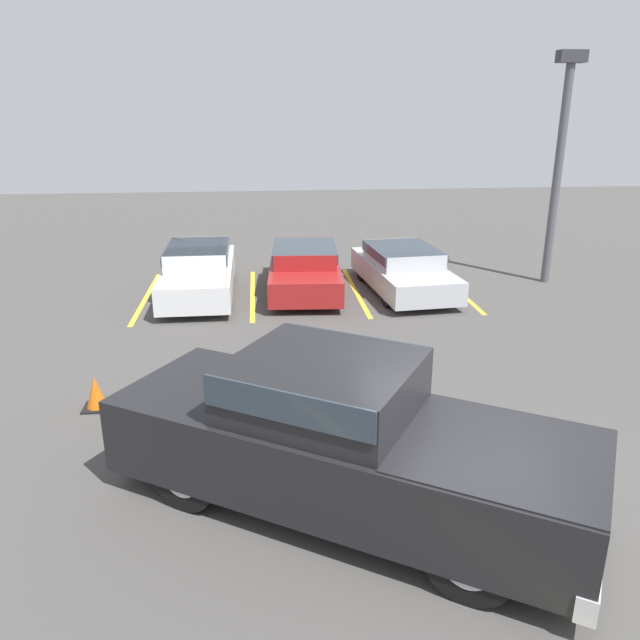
{
  "coord_description": "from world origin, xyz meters",
  "views": [
    {
      "loc": [
        -2.43,
        -6.03,
        4.67
      ],
      "look_at": [
        -1.37,
        4.5,
        1.0
      ],
      "focal_mm": 35.0,
      "sensor_mm": 36.0,
      "label": 1
    }
  ],
  "objects_px": {
    "parked_sedan_c": "(403,268)",
    "traffic_cone": "(96,394)",
    "pickup_truck": "(347,438)",
    "parked_sedan_b": "(305,267)",
    "parked_sedan_a": "(199,269)",
    "light_post": "(560,154)"
  },
  "relations": [
    {
      "from": "parked_sedan_a",
      "to": "traffic_cone",
      "type": "distance_m",
      "value": 6.38
    },
    {
      "from": "parked_sedan_a",
      "to": "parked_sedan_c",
      "type": "relative_size",
      "value": 1.02
    },
    {
      "from": "pickup_truck",
      "to": "parked_sedan_b",
      "type": "bearing_deg",
      "value": 120.32
    },
    {
      "from": "pickup_truck",
      "to": "light_post",
      "type": "xyz_separation_m",
      "value": [
        6.93,
        9.6,
        2.51
      ]
    },
    {
      "from": "traffic_cone",
      "to": "parked_sedan_b",
      "type": "bearing_deg",
      "value": 58.85
    },
    {
      "from": "parked_sedan_c",
      "to": "pickup_truck",
      "type": "bearing_deg",
      "value": -22.41
    },
    {
      "from": "parked_sedan_a",
      "to": "parked_sedan_c",
      "type": "xyz_separation_m",
      "value": [
        5.29,
        -0.14,
        -0.06
      ]
    },
    {
      "from": "parked_sedan_b",
      "to": "light_post",
      "type": "xyz_separation_m",
      "value": [
        6.71,
        0.21,
        2.81
      ]
    },
    {
      "from": "pickup_truck",
      "to": "parked_sedan_b",
      "type": "relative_size",
      "value": 1.36
    },
    {
      "from": "light_post",
      "to": "parked_sedan_b",
      "type": "bearing_deg",
      "value": -178.22
    },
    {
      "from": "parked_sedan_a",
      "to": "parked_sedan_b",
      "type": "relative_size",
      "value": 1.02
    },
    {
      "from": "parked_sedan_a",
      "to": "traffic_cone",
      "type": "bearing_deg",
      "value": -10.91
    },
    {
      "from": "parked_sedan_b",
      "to": "traffic_cone",
      "type": "xyz_separation_m",
      "value": [
        -3.87,
        -6.41,
        -0.38
      ]
    },
    {
      "from": "parked_sedan_c",
      "to": "light_post",
      "type": "xyz_separation_m",
      "value": [
        4.15,
        0.49,
        2.82
      ]
    },
    {
      "from": "pickup_truck",
      "to": "traffic_cone",
      "type": "relative_size",
      "value": 10.78
    },
    {
      "from": "pickup_truck",
      "to": "parked_sedan_a",
      "type": "bearing_deg",
      "value": 136.81
    },
    {
      "from": "pickup_truck",
      "to": "traffic_cone",
      "type": "height_order",
      "value": "pickup_truck"
    },
    {
      "from": "pickup_truck",
      "to": "traffic_cone",
      "type": "distance_m",
      "value": 4.77
    },
    {
      "from": "parked_sedan_a",
      "to": "light_post",
      "type": "distance_m",
      "value": 9.84
    },
    {
      "from": "parked_sedan_c",
      "to": "traffic_cone",
      "type": "relative_size",
      "value": 7.95
    },
    {
      "from": "parked_sedan_c",
      "to": "traffic_cone",
      "type": "distance_m",
      "value": 8.9
    },
    {
      "from": "parked_sedan_c",
      "to": "traffic_cone",
      "type": "height_order",
      "value": "parked_sedan_c"
    }
  ]
}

